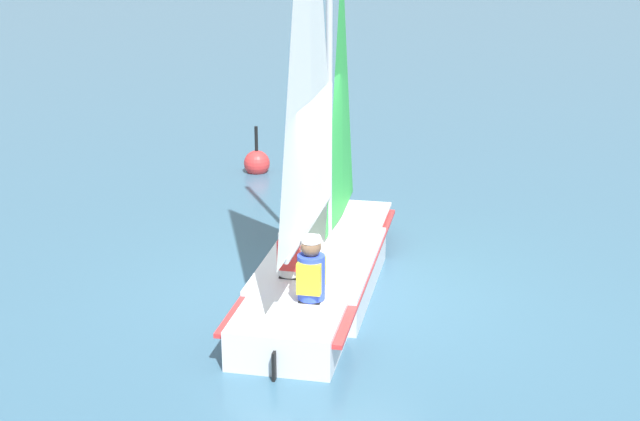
{
  "coord_description": "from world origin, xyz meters",
  "views": [
    {
      "loc": [
        1.59,
        -10.07,
        4.41
      ],
      "look_at": [
        0.0,
        0.0,
        1.04
      ],
      "focal_mm": 50.0,
      "sensor_mm": 36.0,
      "label": 1
    }
  ],
  "objects_px": {
    "sailor_helm": "(291,260)",
    "buoy_marker": "(257,163)",
    "sailboat_main": "(319,221)",
    "sailor_crew": "(311,283)"
  },
  "relations": [
    {
      "from": "sailor_helm",
      "to": "sailor_crew",
      "type": "distance_m",
      "value": 0.73
    },
    {
      "from": "sailboat_main",
      "to": "buoy_marker",
      "type": "bearing_deg",
      "value": 23.3
    },
    {
      "from": "sailor_crew",
      "to": "buoy_marker",
      "type": "xyz_separation_m",
      "value": [
        -2.07,
        6.41,
        -0.46
      ]
    },
    {
      "from": "sailor_helm",
      "to": "sailboat_main",
      "type": "bearing_deg",
      "value": -19.69
    },
    {
      "from": "buoy_marker",
      "to": "sailor_helm",
      "type": "bearing_deg",
      "value": -73.27
    },
    {
      "from": "sailor_helm",
      "to": "buoy_marker",
      "type": "distance_m",
      "value": 6.03
    },
    {
      "from": "sailboat_main",
      "to": "sailor_crew",
      "type": "distance_m",
      "value": 1.27
    },
    {
      "from": "buoy_marker",
      "to": "sailboat_main",
      "type": "bearing_deg",
      "value": -69.17
    },
    {
      "from": "sailor_helm",
      "to": "buoy_marker",
      "type": "xyz_separation_m",
      "value": [
        -1.73,
        5.76,
        -0.46
      ]
    },
    {
      "from": "sailboat_main",
      "to": "buoy_marker",
      "type": "height_order",
      "value": "sailboat_main"
    }
  ]
}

